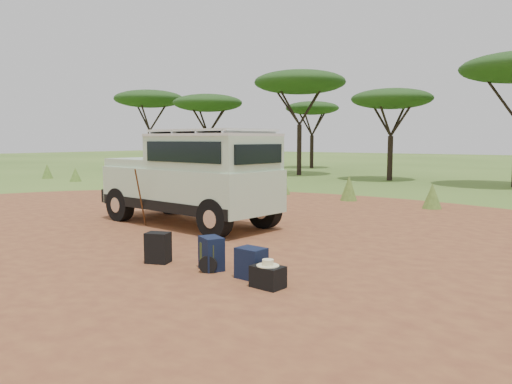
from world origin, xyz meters
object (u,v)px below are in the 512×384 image
Objects in this scene: hard_case at (268,277)px; duffel_navy at (251,263)px; safari_vehicle at (193,180)px; walking_staff at (140,198)px; backpack_olive at (212,257)px; backpack_navy at (211,254)px; backpack_black at (158,248)px.

duffel_navy is at bearing 157.35° from hard_case.
safari_vehicle reaches higher than walking_staff.
walking_staff is 3.33× the size of backpack_olive.
duffel_navy is (0.84, -0.04, -0.03)m from backpack_navy.
safari_vehicle is at bearing 144.06° from backpack_olive.
walking_staff is at bearing 121.94° from backpack_black.
walking_staff is 4.60m from backpack_olive.
duffel_navy is at bearing 6.07° from backpack_olive.
safari_vehicle is at bearing 102.52° from backpack_black.
backpack_olive is at bearing 172.92° from hard_case.
hard_case is at bearing 13.93° from backpack_navy.
backpack_black is at bearing -170.95° from duffel_navy.
backpack_black is 1.18× the size of hard_case.
hard_case is (5.35, -2.38, -0.56)m from walking_staff.
backpack_black reaches higher than duffel_navy.
backpack_navy is at bearing -11.25° from backpack_black.
duffel_navy is at bearing 23.66° from backpack_navy.
safari_vehicle is 3.29× the size of walking_staff.
hard_case is (4.52, -3.37, -0.99)m from safari_vehicle.
backpack_olive is (0.02, -0.01, -0.05)m from backpack_navy.
hard_case is at bearing -4.14° from backpack_olive.
backpack_black is 1.11× the size of duffel_navy.
backpack_olive is 0.82m from duffel_navy.
backpack_black is 0.97× the size of backpack_navy.
backpack_olive is (1.08, 0.17, -0.04)m from backpack_black.
duffel_navy is at bearing -48.49° from walking_staff.
backpack_navy is 1.14× the size of duffel_navy.
walking_staff is 3.36× the size of hard_case.
backpack_olive is at bearing -38.10° from safari_vehicle.
safari_vehicle is 10.45× the size of duffel_navy.
duffel_navy is at bearing -31.93° from safari_vehicle.
backpack_black is at bearing -144.16° from backpack_navy.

